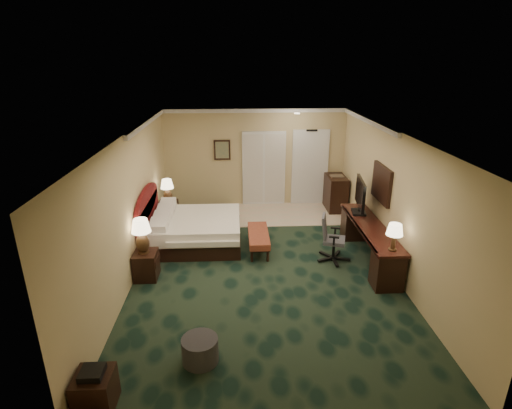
{
  "coord_description": "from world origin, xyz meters",
  "views": [
    {
      "loc": [
        -0.51,
        -7.09,
        3.99
      ],
      "look_at": [
        -0.13,
        0.6,
        1.14
      ],
      "focal_mm": 28.0,
      "sensor_mm": 36.0,
      "label": 1
    }
  ],
  "objects_px": {
    "lamp_near": "(142,236)",
    "desk_chair": "(334,238)",
    "bed": "(197,230)",
    "nightstand_near": "(146,265)",
    "lamp_far": "(167,191)",
    "ottoman": "(200,350)",
    "nightstand_far": "(169,213)",
    "bed_bench": "(258,241)",
    "tv": "(360,197)",
    "side_table": "(95,391)",
    "minibar": "(336,193)",
    "desk": "(369,243)"
  },
  "relations": [
    {
      "from": "lamp_near",
      "to": "desk_chair",
      "type": "bearing_deg",
      "value": 7.79
    },
    {
      "from": "nightstand_near",
      "to": "lamp_far",
      "type": "bearing_deg",
      "value": 89.3
    },
    {
      "from": "nightstand_near",
      "to": "side_table",
      "type": "distance_m",
      "value": 3.04
    },
    {
      "from": "ottoman",
      "to": "minibar",
      "type": "relative_size",
      "value": 0.54
    },
    {
      "from": "bed",
      "to": "ottoman",
      "type": "bearing_deg",
      "value": -84.47
    },
    {
      "from": "bed_bench",
      "to": "side_table",
      "type": "distance_m",
      "value": 4.63
    },
    {
      "from": "bed",
      "to": "ottoman",
      "type": "distance_m",
      "value": 3.82
    },
    {
      "from": "nightstand_near",
      "to": "lamp_near",
      "type": "distance_m",
      "value": 0.61
    },
    {
      "from": "minibar",
      "to": "tv",
      "type": "bearing_deg",
      "value": -91.2
    },
    {
      "from": "bed_bench",
      "to": "tv",
      "type": "distance_m",
      "value": 2.41
    },
    {
      "from": "side_table",
      "to": "bed_bench",
      "type": "bearing_deg",
      "value": 61.87
    },
    {
      "from": "bed",
      "to": "lamp_near",
      "type": "distance_m",
      "value": 1.8
    },
    {
      "from": "bed_bench",
      "to": "ottoman",
      "type": "bearing_deg",
      "value": -106.6
    },
    {
      "from": "lamp_near",
      "to": "side_table",
      "type": "relative_size",
      "value": 1.41
    },
    {
      "from": "nightstand_near",
      "to": "nightstand_far",
      "type": "bearing_deg",
      "value": 89.63
    },
    {
      "from": "tv",
      "to": "minibar",
      "type": "bearing_deg",
      "value": 97.31
    },
    {
      "from": "bed",
      "to": "nightstand_near",
      "type": "distance_m",
      "value": 1.71
    },
    {
      "from": "lamp_near",
      "to": "ottoman",
      "type": "relative_size",
      "value": 1.33
    },
    {
      "from": "ottoman",
      "to": "minibar",
      "type": "bearing_deg",
      "value": 60.54
    },
    {
      "from": "nightstand_far",
      "to": "lamp_near",
      "type": "relative_size",
      "value": 0.85
    },
    {
      "from": "lamp_near",
      "to": "tv",
      "type": "height_order",
      "value": "tv"
    },
    {
      "from": "bed",
      "to": "nightstand_far",
      "type": "bearing_deg",
      "value": 125.41
    },
    {
      "from": "bed",
      "to": "side_table",
      "type": "bearing_deg",
      "value": -100.26
    },
    {
      "from": "lamp_near",
      "to": "desk",
      "type": "relative_size",
      "value": 0.26
    },
    {
      "from": "lamp_far",
      "to": "tv",
      "type": "xyz_separation_m",
      "value": [
        4.39,
        -1.43,
        0.27
      ]
    },
    {
      "from": "nightstand_far",
      "to": "ottoman",
      "type": "xyz_separation_m",
      "value": [
        1.19,
        -4.95,
        -0.11
      ]
    },
    {
      "from": "nightstand_far",
      "to": "bed_bench",
      "type": "distance_m",
      "value": 2.7
    },
    {
      "from": "nightstand_near",
      "to": "bed_bench",
      "type": "height_order",
      "value": "nightstand_near"
    },
    {
      "from": "nightstand_far",
      "to": "ottoman",
      "type": "distance_m",
      "value": 5.09
    },
    {
      "from": "nightstand_far",
      "to": "bed_bench",
      "type": "xyz_separation_m",
      "value": [
        2.19,
        -1.59,
        -0.08
      ]
    },
    {
      "from": "nightstand_far",
      "to": "minibar",
      "type": "distance_m",
      "value": 4.53
    },
    {
      "from": "lamp_far",
      "to": "ottoman",
      "type": "bearing_deg",
      "value": -76.7
    },
    {
      "from": "bed_bench",
      "to": "side_table",
      "type": "bearing_deg",
      "value": -118.18
    },
    {
      "from": "ottoman",
      "to": "minibar",
      "type": "height_order",
      "value": "minibar"
    },
    {
      "from": "nightstand_far",
      "to": "side_table",
      "type": "bearing_deg",
      "value": -89.98
    },
    {
      "from": "desk_chair",
      "to": "minibar",
      "type": "distance_m",
      "value": 3.03
    },
    {
      "from": "ottoman",
      "to": "side_table",
      "type": "distance_m",
      "value": 1.39
    },
    {
      "from": "bed",
      "to": "minibar",
      "type": "relative_size",
      "value": 2.05
    },
    {
      "from": "bed",
      "to": "desk",
      "type": "relative_size",
      "value": 0.73
    },
    {
      "from": "lamp_near",
      "to": "ottoman",
      "type": "height_order",
      "value": "lamp_near"
    },
    {
      "from": "lamp_near",
      "to": "ottoman",
      "type": "distance_m",
      "value": 2.72
    },
    {
      "from": "nightstand_far",
      "to": "side_table",
      "type": "relative_size",
      "value": 1.2
    },
    {
      "from": "bed_bench",
      "to": "ottoman",
      "type": "xyz_separation_m",
      "value": [
        -1.0,
        -3.36,
        -0.03
      ]
    },
    {
      "from": "lamp_near",
      "to": "ottoman",
      "type": "xyz_separation_m",
      "value": [
        1.23,
        -2.32,
        -0.69
      ]
    },
    {
      "from": "lamp_near",
      "to": "bed_bench",
      "type": "relative_size",
      "value": 0.55
    },
    {
      "from": "desk",
      "to": "tv",
      "type": "distance_m",
      "value": 1.04
    },
    {
      "from": "bed_bench",
      "to": "tv",
      "type": "bearing_deg",
      "value": 4.4
    },
    {
      "from": "lamp_far",
      "to": "side_table",
      "type": "height_order",
      "value": "lamp_far"
    },
    {
      "from": "tv",
      "to": "lamp_far",
      "type": "bearing_deg",
      "value": 170.52
    },
    {
      "from": "nightstand_near",
      "to": "bed_bench",
      "type": "xyz_separation_m",
      "value": [
        2.2,
        1.05,
        -0.06
      ]
    }
  ]
}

